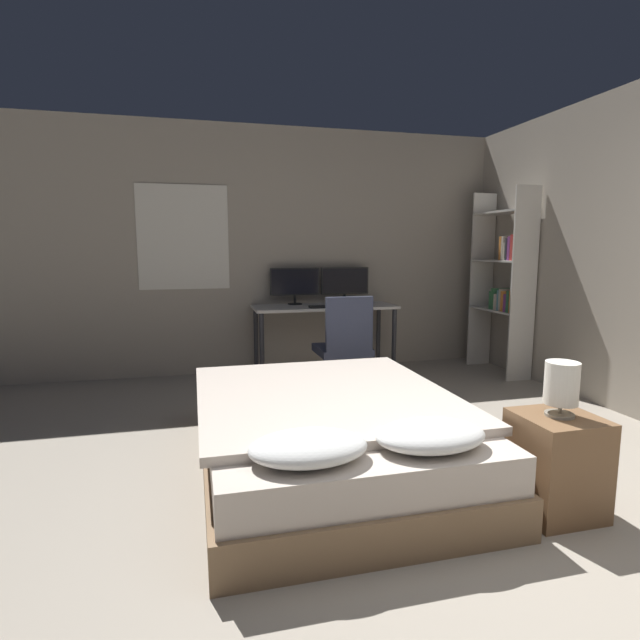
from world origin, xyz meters
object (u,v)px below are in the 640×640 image
Objects in this scene: monitor_left at (295,283)px; computer_mouse at (356,305)px; desk at (324,314)px; office_chair at (344,355)px; monitor_right at (345,282)px; bed at (329,434)px; bedside_lamp at (562,385)px; keyboard at (329,306)px; nightstand at (556,464)px; bookshelf at (506,277)px.

monitor_left reaches higher than computer_mouse.
desk is 0.84m from office_chair.
office_chair is at bearing -107.33° from monitor_right.
monitor_right reaches higher than bed.
computer_mouse is (0.59, -0.37, -0.22)m from monitor_left.
monitor_right is (0.29, 0.19, 0.33)m from desk.
monitor_right is at bearing 91.61° from computer_mouse.
computer_mouse is at bearing 92.45° from bedside_lamp.
computer_mouse is at bearing 0.00° from keyboard.
nightstand is 0.95× the size of monitor_right.
bed is at bearing -110.16° from office_chair.
desk is at bearing 97.73° from bedside_lamp.
desk is 22.09× the size of computer_mouse.
monitor_left is at bearing 83.17° from bed.
monitor_left is (0.31, 2.55, 0.76)m from bed.
desk is 0.48m from monitor_left.
monitor_right is 1.32× the size of keyboard.
monitor_right is 0.43m from computer_mouse.
bedside_lamp is at bearing -79.39° from office_chair.
monitor_right reaches higher than bedside_lamp.
keyboard is at bearing 74.75° from bed.
office_chair reaches higher than nightstand.
monitor_left is 0.52m from keyboard.
bed is 3.25m from bookshelf.
keyboard is (0.29, -0.37, -0.23)m from monitor_left.
monitor_left is at bearing 163.29° from bookshelf.
desk is at bearing 88.95° from office_chair.
office_chair is at bearing -74.23° from monitor_left.
monitor_right is 0.52m from keyboard.
bedside_lamp is 0.51× the size of monitor_left.
monitor_left is at bearing 180.00° from monitor_right.
bookshelf reaches higher than keyboard.
bed is 3.70× the size of monitor_right.
keyboard is at bearing 88.62° from office_chair.
bedside_lamp is at bearing -119.22° from bookshelf.
bed is at bearing 143.07° from bedside_lamp.
bookshelf is at bearing -8.60° from keyboard.
keyboard is at bearing -90.00° from desk.
bedside_lamp is 0.51× the size of monitor_right.
monitor_right is 7.90× the size of computer_mouse.
bed is 2.81m from monitor_right.
office_chair is (-0.01, -0.78, -0.29)m from desk.
monitor_right reaches higher than keyboard.
bed is at bearing -112.29° from computer_mouse.
bookshelf is (1.93, 0.31, 0.70)m from office_chair.
bookshelf is (1.61, -0.29, 0.29)m from computer_mouse.
desk is at bearing 75.89° from bed.
office_chair reaches higher than computer_mouse.
bedside_lamp is 2.95m from computer_mouse.
computer_mouse is at bearing -32.28° from monitor_left.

